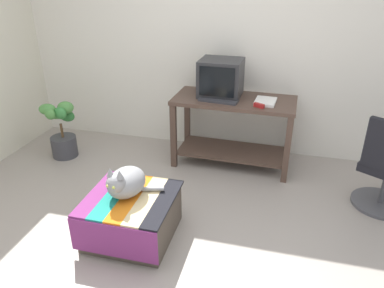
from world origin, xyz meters
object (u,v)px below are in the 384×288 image
(book, at_px, (265,101))
(stapler, at_px, (259,105))
(cat, at_px, (125,182))
(ottoman_with_blanket, at_px, (132,216))
(keyboard, at_px, (218,100))
(desk, at_px, (233,120))
(potted_plant, at_px, (62,131))
(tv_monitor, at_px, (221,78))

(book, bearing_deg, stapler, -104.25)
(cat, bearing_deg, ottoman_with_blanket, -13.51)
(book, bearing_deg, keyboard, -166.44)
(desk, height_order, potted_plant, desk)
(desk, distance_m, ottoman_with_blanket, 1.60)
(cat, bearing_deg, book, 65.11)
(keyboard, relative_size, ottoman_with_blanket, 0.57)
(tv_monitor, bearing_deg, stapler, -29.89)
(desk, bearing_deg, stapler, -35.28)
(ottoman_with_blanket, distance_m, stapler, 1.63)
(keyboard, xyz_separation_m, potted_plant, (-1.77, -0.20, -0.46))
(ottoman_with_blanket, xyz_separation_m, cat, (-0.04, 0.02, 0.31))
(book, bearing_deg, desk, 175.03)
(ottoman_with_blanket, relative_size, cat, 1.59)
(book, xyz_separation_m, potted_plant, (-2.24, -0.27, -0.46))
(desk, distance_m, cat, 1.57)
(keyboard, height_order, ottoman_with_blanket, keyboard)
(desk, distance_m, book, 0.42)
(cat, distance_m, stapler, 1.56)
(book, bearing_deg, tv_monitor, 171.00)
(keyboard, bearing_deg, ottoman_with_blanket, -101.85)
(ottoman_with_blanket, bearing_deg, stapler, 55.27)
(ottoman_with_blanket, distance_m, cat, 0.31)
(cat, relative_size, potted_plant, 0.66)
(desk, xyz_separation_m, potted_plant, (-1.92, -0.33, -0.20))
(keyboard, relative_size, book, 1.49)
(stapler, bearing_deg, tv_monitor, 86.60)
(potted_plant, bearing_deg, keyboard, 6.35)
(potted_plant, bearing_deg, desk, 9.66)
(desk, height_order, book, book)
(tv_monitor, xyz_separation_m, potted_plant, (-1.75, -0.39, -0.64))
(desk, distance_m, potted_plant, 1.96)
(tv_monitor, bearing_deg, potted_plant, -165.82)
(desk, xyz_separation_m, tv_monitor, (-0.16, 0.06, 0.44))
(tv_monitor, xyz_separation_m, ottoman_with_blanket, (-0.43, -1.52, -0.77))
(ottoman_with_blanket, xyz_separation_m, stapler, (0.87, 1.25, 0.60))
(desk, bearing_deg, book, -7.78)
(potted_plant, bearing_deg, stapler, 3.17)
(keyboard, bearing_deg, potted_plant, -166.89)
(ottoman_with_blanket, height_order, potted_plant, potted_plant)
(tv_monitor, distance_m, stapler, 0.54)
(tv_monitor, height_order, book, tv_monitor)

